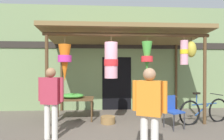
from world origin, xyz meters
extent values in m
plane|color=#60564C|center=(0.00, 0.00, 0.00)|extent=(30.00, 30.00, 0.00)
cube|color=#7A9360|center=(0.00, 2.24, 1.97)|extent=(10.11, 0.25, 3.95)
cube|color=#2D2823|center=(0.00, 2.09, 2.45)|extent=(9.10, 0.04, 0.24)
cube|color=black|center=(0.08, 2.10, 1.00)|extent=(1.10, 0.03, 2.00)
cylinder|color=brown|center=(-1.99, 0.08, 1.25)|extent=(0.09, 0.09, 2.50)
cylinder|color=brown|center=(2.39, 0.08, 1.25)|extent=(0.09, 0.09, 2.50)
cylinder|color=brown|center=(-1.99, 2.06, 1.25)|extent=(0.09, 0.09, 2.50)
cylinder|color=brown|center=(2.39, 2.06, 1.25)|extent=(0.09, 0.09, 2.50)
cylinder|color=brown|center=(0.20, 0.08, 2.50)|extent=(4.58, 0.10, 0.10)
cylinder|color=brown|center=(0.20, 2.06, 2.65)|extent=(4.58, 0.10, 0.10)
cube|color=olive|center=(0.20, 1.07, 2.62)|extent=(4.88, 2.48, 0.34)
cylinder|color=brown|center=(-1.52, 0.13, 2.34)|extent=(0.01, 0.01, 0.22)
cone|color=orange|center=(-1.52, 0.13, 1.72)|extent=(0.34, 0.34, 1.01)
cylinder|color=#D13399|center=(-1.52, 0.13, 1.84)|extent=(0.37, 0.37, 0.18)
cylinder|color=brown|center=(-0.27, 0.04, 2.37)|extent=(0.01, 0.01, 0.17)
cylinder|color=pink|center=(-0.27, 0.04, 1.80)|extent=(0.35, 0.35, 0.97)
cylinder|color=red|center=(-0.27, 0.04, 1.73)|extent=(0.38, 0.38, 0.18)
cylinder|color=brown|center=(0.73, 0.09, 2.38)|extent=(0.01, 0.01, 0.13)
cone|color=green|center=(0.73, 0.09, 1.88)|extent=(0.30, 0.30, 0.88)
cylinder|color=red|center=(0.73, 0.09, 1.84)|extent=(0.32, 0.32, 0.16)
cylinder|color=brown|center=(1.77, 0.03, 2.40)|extent=(0.01, 0.01, 0.10)
cylinder|color=pink|center=(1.77, 0.03, 2.02)|extent=(0.21, 0.21, 0.67)
cylinder|color=yellow|center=(1.77, 0.03, 2.04)|extent=(0.23, 0.23, 0.12)
cylinder|color=#4C3D23|center=(2.04, 0.17, 2.40)|extent=(0.02, 0.02, 0.10)
ellipsoid|color=gold|center=(2.04, 0.17, 2.12)|extent=(0.29, 0.25, 0.46)
cube|color=brown|center=(-1.37, 0.82, 0.64)|extent=(1.21, 0.76, 0.04)
cylinder|color=brown|center=(-1.93, 0.50, 0.31)|extent=(0.05, 0.05, 0.62)
cylinder|color=brown|center=(-0.81, 0.50, 0.31)|extent=(0.05, 0.05, 0.62)
cylinder|color=brown|center=(-1.93, 1.15, 0.31)|extent=(0.05, 0.05, 0.62)
cylinder|color=brown|center=(-0.81, 1.15, 0.31)|extent=(0.05, 0.05, 0.62)
ellipsoid|color=green|center=(-1.40, 0.81, 0.73)|extent=(0.67, 0.47, 0.15)
ellipsoid|color=yellow|center=(-1.30, 0.76, 0.74)|extent=(0.30, 0.24, 0.10)
cube|color=#2347A8|center=(1.37, -0.25, 0.44)|extent=(0.52, 0.52, 0.04)
cube|color=#2347A8|center=(1.30, -0.08, 0.64)|extent=(0.39, 0.18, 0.40)
cylinder|color=#333338|center=(1.27, -0.48, 0.22)|extent=(0.03, 0.03, 0.44)
cylinder|color=#333338|center=(1.60, -0.35, 0.22)|extent=(0.03, 0.03, 0.44)
cylinder|color=#333338|center=(1.14, -0.15, 0.22)|extent=(0.03, 0.03, 0.44)
cylinder|color=#333338|center=(1.47, -0.02, 0.22)|extent=(0.03, 0.03, 0.44)
cylinder|color=olive|center=(-0.34, 0.32, 0.10)|extent=(0.41, 0.41, 0.20)
torus|color=black|center=(2.94, 0.29, 0.33)|extent=(0.70, 0.23, 0.71)
torus|color=black|center=(1.93, 0.02, 0.33)|extent=(0.70, 0.23, 0.71)
cylinder|color=navy|center=(2.43, 0.15, 0.55)|extent=(0.86, 0.26, 0.04)
cylinder|color=navy|center=(2.34, 0.13, 0.38)|extent=(0.49, 0.16, 0.31)
cylinder|color=navy|center=(2.16, 0.08, 0.71)|extent=(0.03, 0.03, 0.30)
cube|color=black|center=(2.16, 0.08, 0.87)|extent=(0.21, 0.13, 0.05)
cylinder|color=#262628|center=(2.86, 0.27, 0.81)|extent=(0.14, 0.43, 0.02)
cylinder|color=silver|center=(0.18, -1.88, 0.39)|extent=(0.13, 0.13, 0.78)
cylinder|color=silver|center=(0.34, -1.96, 0.39)|extent=(0.13, 0.13, 0.78)
cube|color=orange|center=(0.26, -1.92, 1.08)|extent=(0.46, 0.37, 0.59)
cylinder|color=orange|center=(0.03, -1.80, 1.11)|extent=(0.08, 0.08, 0.53)
cylinder|color=orange|center=(0.49, -2.03, 1.11)|extent=(0.08, 0.08, 0.53)
sphere|color=tan|center=(0.26, -1.92, 1.48)|extent=(0.22, 0.22, 0.22)
cylinder|color=silver|center=(-1.75, -0.76, 0.39)|extent=(0.13, 0.13, 0.79)
cylinder|color=silver|center=(-1.58, -0.80, 0.39)|extent=(0.13, 0.13, 0.79)
cube|color=#B23347|center=(-1.67, -0.78, 1.08)|extent=(0.44, 0.30, 0.59)
cylinder|color=#B23347|center=(-1.91, -0.72, 1.11)|extent=(0.08, 0.08, 0.53)
cylinder|color=#B23347|center=(-1.42, -0.84, 1.11)|extent=(0.08, 0.08, 0.53)
sphere|color=#9E704C|center=(-1.67, -0.78, 1.48)|extent=(0.22, 0.22, 0.22)
camera|label=1|loc=(-0.59, -5.07, 1.58)|focal=30.29mm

